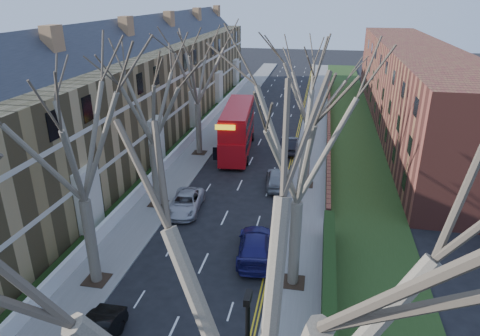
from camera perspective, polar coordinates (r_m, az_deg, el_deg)
The scene contains 17 objects.
pavement_left at distance 55.65m, azimuth -2.58°, elevation 5.89°, with size 3.00×102.00×0.12m, color slate.
pavement_right at distance 54.21m, azimuth 9.90°, elevation 5.12°, with size 3.00×102.00×0.12m, color slate.
terrace_left at distance 49.39m, azimuth -13.69°, elevation 9.70°, with size 9.70×78.00×13.60m.
flats_right at distance 57.93m, azimuth 21.92°, elevation 9.99°, with size 13.97×54.00×10.00m.
front_wall_left at distance 48.56m, azimuth -6.68°, elevation 3.95°, with size 0.30×78.00×1.00m.
grass_verge_right at distance 54.32m, azimuth 14.66°, elevation 4.85°, with size 6.00×102.00×0.06m.
tree_left_mid at distance 23.37m, azimuth -21.36°, elevation 5.14°, with size 10.50×10.50×14.71m.
tree_left_far at distance 32.05m, azimuth -12.03°, elevation 9.97°, with size 10.15×10.15×14.22m.
tree_left_dist at distance 43.12m, azimuth -5.89°, elevation 13.88°, with size 10.50×10.50×14.71m.
tree_right_near at distance 9.17m, azimuth 2.83°, elevation -18.81°, with size 10.85×10.85×15.20m.
tree_right_mid at distance 21.80m, azimuth 8.19°, elevation 5.30°, with size 10.50×10.50×14.71m.
tree_right_far at distance 35.48m, azimuth 9.52°, elevation 11.33°, with size 10.15×10.15×14.22m.
double_decker_bus at distance 45.24m, azimuth -0.32°, elevation 5.08°, with size 3.75×11.88×4.86m.
car_left_far at distance 33.68m, azimuth -7.26°, elevation -4.60°, with size 2.28×4.94×1.37m, color #AEAEB3.
car_right_near at distance 27.94m, azimuth 2.06°, elevation -10.30°, with size 2.22×5.45×1.58m, color navy.
car_right_mid at distance 37.55m, azimuth 4.94°, elevation -1.37°, with size 1.86×4.63×1.58m, color gray.
car_right_far at distance 46.03m, azimuth 6.56°, elevation 3.14°, with size 1.69×4.84×1.59m, color black.
Camera 1 is at (6.59, -12.84, 15.90)m, focal length 32.00 mm.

